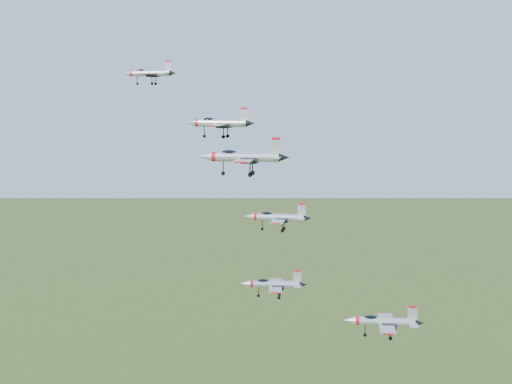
# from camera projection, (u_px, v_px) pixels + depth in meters

# --- Properties ---
(jet_lead) EXTENTS (11.12, 9.14, 2.98)m
(jet_lead) POSITION_uv_depth(u_px,v_px,m) (149.00, 73.00, 140.71)
(jet_lead) COLOR #B3BAC1
(jet_left_high) EXTENTS (12.71, 10.53, 3.40)m
(jet_left_high) POSITION_uv_depth(u_px,v_px,m) (219.00, 123.00, 124.17)
(jet_left_high) COLOR #B3BAC1
(jet_right_high) EXTENTS (13.91, 11.49, 3.72)m
(jet_right_high) POSITION_uv_depth(u_px,v_px,m) (243.00, 157.00, 106.95)
(jet_right_high) COLOR #B3BAC1
(jet_left_low) EXTENTS (12.70, 10.45, 3.40)m
(jet_left_low) POSITION_uv_depth(u_px,v_px,m) (277.00, 217.00, 132.25)
(jet_left_low) COLOR #B3BAC1
(jet_right_low) EXTENTS (10.57, 8.83, 2.83)m
(jet_right_low) POSITION_uv_depth(u_px,v_px,m) (273.00, 284.00, 112.64)
(jet_right_low) COLOR #B3BAC1
(jet_trail) EXTENTS (13.26, 10.98, 3.54)m
(jet_trail) POSITION_uv_depth(u_px,v_px,m) (383.00, 321.00, 118.09)
(jet_trail) COLOR #B3BAC1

